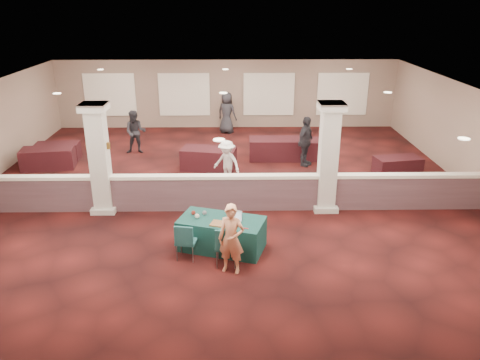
{
  "coord_description": "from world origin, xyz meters",
  "views": [
    {
      "loc": [
        0.28,
        -14.11,
        5.87
      ],
      "look_at": [
        0.48,
        -2.0,
        1.14
      ],
      "focal_mm": 35.0,
      "sensor_mm": 36.0,
      "label": 1
    }
  ],
  "objects_px": {
    "attendee_a": "(135,132)",
    "attendee_b": "(227,163)",
    "conf_chair_side": "(185,239)",
    "far_table_back_left": "(58,152)",
    "woman": "(231,239)",
    "far_table_front_left": "(48,158)",
    "near_table": "(222,234)",
    "attendee_c": "(305,141)",
    "conf_chair_main": "(226,244)",
    "far_table_front_right": "(397,166)",
    "far_table_back_center": "(275,149)",
    "far_table_back_right": "(297,149)",
    "attendee_d": "(227,113)",
    "far_table_front_center": "(209,159)"
  },
  "relations": [
    {
      "from": "near_table",
      "to": "attendee_b",
      "type": "bearing_deg",
      "value": 106.31
    },
    {
      "from": "conf_chair_side",
      "to": "attendee_a",
      "type": "xyz_separation_m",
      "value": [
        -2.75,
        8.32,
        0.32
      ]
    },
    {
      "from": "woman",
      "to": "conf_chair_main",
      "type": "bearing_deg",
      "value": 137.33
    },
    {
      "from": "far_table_front_center",
      "to": "far_table_front_right",
      "type": "bearing_deg",
      "value": -6.01
    },
    {
      "from": "far_table_front_right",
      "to": "attendee_a",
      "type": "bearing_deg",
      "value": 164.76
    },
    {
      "from": "attendee_a",
      "to": "attendee_c",
      "type": "bearing_deg",
      "value": -16.24
    },
    {
      "from": "far_table_back_left",
      "to": "attendee_d",
      "type": "xyz_separation_m",
      "value": [
        6.5,
        3.8,
        0.61
      ]
    },
    {
      "from": "attendee_a",
      "to": "attendee_d",
      "type": "distance_m",
      "value": 4.7
    },
    {
      "from": "far_table_back_left",
      "to": "far_table_back_right",
      "type": "bearing_deg",
      "value": 0.0
    },
    {
      "from": "conf_chair_main",
      "to": "attendee_c",
      "type": "height_order",
      "value": "attendee_c"
    },
    {
      "from": "near_table",
      "to": "conf_chair_main",
      "type": "height_order",
      "value": "conf_chair_main"
    },
    {
      "from": "conf_chair_side",
      "to": "far_table_back_left",
      "type": "relative_size",
      "value": 0.58
    },
    {
      "from": "attendee_b",
      "to": "far_table_front_center",
      "type": "bearing_deg",
      "value": 147.8
    },
    {
      "from": "attendee_a",
      "to": "attendee_b",
      "type": "height_order",
      "value": "attendee_a"
    },
    {
      "from": "attendee_c",
      "to": "attendee_b",
      "type": "bearing_deg",
      "value": 156.08
    },
    {
      "from": "conf_chair_main",
      "to": "far_table_front_left",
      "type": "height_order",
      "value": "conf_chair_main"
    },
    {
      "from": "near_table",
      "to": "far_table_back_center",
      "type": "relative_size",
      "value": 1.04
    },
    {
      "from": "near_table",
      "to": "attendee_a",
      "type": "height_order",
      "value": "attendee_a"
    },
    {
      "from": "far_table_front_right",
      "to": "far_table_back_center",
      "type": "xyz_separation_m",
      "value": [
        -4.19,
        1.84,
        0.08
      ]
    },
    {
      "from": "attendee_d",
      "to": "far_table_front_center",
      "type": "bearing_deg",
      "value": 111.9
    },
    {
      "from": "woman",
      "to": "far_table_front_right",
      "type": "bearing_deg",
      "value": 62.75
    },
    {
      "from": "near_table",
      "to": "far_table_front_left",
      "type": "distance_m",
      "value": 8.86
    },
    {
      "from": "far_table_front_center",
      "to": "far_table_front_right",
      "type": "distance_m",
      "value": 6.74
    },
    {
      "from": "near_table",
      "to": "woman",
      "type": "xyz_separation_m",
      "value": [
        0.25,
        -1.07,
        0.43
      ]
    },
    {
      "from": "near_table",
      "to": "attendee_d",
      "type": "xyz_separation_m",
      "value": [
        0.02,
        10.77,
        0.55
      ]
    },
    {
      "from": "woman",
      "to": "attendee_a",
      "type": "height_order",
      "value": "attendee_a"
    },
    {
      "from": "conf_chair_main",
      "to": "woman",
      "type": "bearing_deg",
      "value": -56.94
    },
    {
      "from": "attendee_d",
      "to": "conf_chair_main",
      "type": "bearing_deg",
      "value": 119.49
    },
    {
      "from": "conf_chair_main",
      "to": "attendee_c",
      "type": "xyz_separation_m",
      "value": [
        2.85,
        7.02,
        0.33
      ]
    },
    {
      "from": "near_table",
      "to": "far_table_front_right",
      "type": "bearing_deg",
      "value": 57.51
    },
    {
      "from": "far_table_front_right",
      "to": "far_table_back_center",
      "type": "relative_size",
      "value": 0.8
    },
    {
      "from": "far_table_back_right",
      "to": "attendee_b",
      "type": "distance_m",
      "value": 3.81
    },
    {
      "from": "woman",
      "to": "far_table_front_left",
      "type": "bearing_deg",
      "value": 149.6
    },
    {
      "from": "far_table_back_left",
      "to": "attendee_a",
      "type": "distance_m",
      "value": 3.04
    },
    {
      "from": "far_table_front_left",
      "to": "woman",
      "type": "bearing_deg",
      "value": -46.53
    },
    {
      "from": "attendee_a",
      "to": "far_table_front_center",
      "type": "bearing_deg",
      "value": -35.3
    },
    {
      "from": "near_table",
      "to": "far_table_back_center",
      "type": "bearing_deg",
      "value": 92.07
    },
    {
      "from": "conf_chair_side",
      "to": "attendee_a",
      "type": "height_order",
      "value": "attendee_a"
    },
    {
      "from": "conf_chair_main",
      "to": "attendee_c",
      "type": "bearing_deg",
      "value": 69.77
    },
    {
      "from": "far_table_back_center",
      "to": "far_table_back_right",
      "type": "bearing_deg",
      "value": 0.0
    },
    {
      "from": "far_table_front_right",
      "to": "far_table_back_left",
      "type": "bearing_deg",
      "value": 171.67
    },
    {
      "from": "conf_chair_side",
      "to": "conf_chair_main",
      "type": "bearing_deg",
      "value": -8.86
    },
    {
      "from": "far_table_back_center",
      "to": "attendee_d",
      "type": "relative_size",
      "value": 1.05
    },
    {
      "from": "far_table_front_center",
      "to": "attendee_b",
      "type": "distance_m",
      "value": 1.71
    },
    {
      "from": "conf_chair_main",
      "to": "far_table_back_center",
      "type": "xyz_separation_m",
      "value": [
        1.8,
        7.83,
        -0.2
      ]
    },
    {
      "from": "conf_chair_side",
      "to": "far_table_back_left",
      "type": "bearing_deg",
      "value": 135.91
    },
    {
      "from": "near_table",
      "to": "attendee_a",
      "type": "distance_m",
      "value": 8.58
    },
    {
      "from": "attendee_c",
      "to": "attendee_d",
      "type": "relative_size",
      "value": 0.99
    },
    {
      "from": "near_table",
      "to": "attendee_c",
      "type": "distance_m",
      "value": 6.86
    },
    {
      "from": "far_table_back_right",
      "to": "attendee_a",
      "type": "distance_m",
      "value": 6.46
    }
  ]
}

